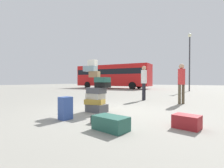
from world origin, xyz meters
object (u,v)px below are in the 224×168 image
(suitcase_maroon_behind_tower, at_px, (187,122))
(suitcase_black_white_trunk, at_px, (106,119))
(person_tourist_with_camera, at_px, (181,80))
(lamp_post, at_px, (190,53))
(person_bearded_onlooker, at_px, (144,80))
(parked_bus, at_px, (113,75))
(suitcase_tower, at_px, (96,92))
(suitcase_navy_right_side, at_px, (65,108))
(suitcase_teal_left_side, at_px, (111,123))

(suitcase_maroon_behind_tower, bearing_deg, suitcase_black_white_trunk, -151.20)
(person_tourist_with_camera, relative_size, lamp_post, 0.31)
(suitcase_black_white_trunk, height_order, person_bearded_onlooker, person_bearded_onlooker)
(suitcase_maroon_behind_tower, bearing_deg, parked_bus, 137.30)
(suitcase_tower, height_order, suitcase_navy_right_side, suitcase_tower)
(suitcase_navy_right_side, xyz_separation_m, lamp_post, (2.05, 14.66, 3.45))
(suitcase_maroon_behind_tower, bearing_deg, lamp_post, 107.39)
(person_tourist_with_camera, distance_m, lamp_post, 10.43)
(suitcase_black_white_trunk, distance_m, parked_bus, 18.80)
(person_bearded_onlooker, bearing_deg, suitcase_navy_right_side, -6.37)
(suitcase_tower, xyz_separation_m, person_tourist_with_camera, (2.23, 3.33, 0.41))
(suitcase_navy_right_side, relative_size, parked_bus, 0.06)
(person_tourist_with_camera, distance_m, parked_bus, 15.74)
(suitcase_teal_left_side, height_order, person_bearded_onlooker, person_bearded_onlooker)
(suitcase_black_white_trunk, xyz_separation_m, parked_bus, (-8.79, 16.52, 1.74))
(suitcase_maroon_behind_tower, relative_size, suitcase_black_white_trunk, 0.80)
(parked_bus, bearing_deg, lamp_post, -12.38)
(suitcase_navy_right_side, bearing_deg, person_tourist_with_camera, 72.63)
(suitcase_navy_right_side, bearing_deg, person_bearded_onlooker, 94.39)
(suitcase_tower, height_order, suitcase_maroon_behind_tower, suitcase_tower)
(suitcase_tower, bearing_deg, person_bearded_onlooker, 84.68)
(suitcase_tower, xyz_separation_m, suitcase_black_white_trunk, (1.01, -1.08, -0.55))
(suitcase_tower, distance_m, lamp_post, 13.88)
(suitcase_tower, distance_m, suitcase_navy_right_side, 1.32)
(suitcase_black_white_trunk, bearing_deg, suitcase_navy_right_side, -173.83)
(person_bearded_onlooker, bearing_deg, suitcase_tower, -6.43)
(suitcase_teal_left_side, height_order, person_tourist_with_camera, person_tourist_with_camera)
(person_bearded_onlooker, distance_m, person_tourist_with_camera, 1.95)
(suitcase_navy_right_side, relative_size, suitcase_black_white_trunk, 0.91)
(person_tourist_with_camera, xyz_separation_m, parked_bus, (-10.01, 12.12, 0.78))
(person_bearded_onlooker, relative_size, lamp_post, 0.32)
(suitcase_navy_right_side, xyz_separation_m, parked_bus, (-7.67, 16.72, 1.54))
(suitcase_maroon_behind_tower, xyz_separation_m, lamp_post, (-0.81, 14.02, 3.60))
(suitcase_maroon_behind_tower, xyz_separation_m, person_bearded_onlooker, (-2.38, 4.49, 0.93))
(suitcase_black_white_trunk, bearing_deg, parked_bus, 114.40)
(person_bearded_onlooker, bearing_deg, parked_bus, -146.01)
(person_bearded_onlooker, xyz_separation_m, person_tourist_with_camera, (1.87, -0.54, -0.02))
(suitcase_black_white_trunk, xyz_separation_m, person_bearded_onlooker, (-0.65, 4.94, 0.98))
(suitcase_maroon_behind_tower, height_order, person_bearded_onlooker, person_bearded_onlooker)
(suitcase_black_white_trunk, bearing_deg, person_tourist_with_camera, 70.91)
(suitcase_maroon_behind_tower, relative_size, person_bearded_onlooker, 0.29)
(suitcase_black_white_trunk, distance_m, person_tourist_with_camera, 4.67)
(suitcase_black_white_trunk, xyz_separation_m, person_tourist_with_camera, (1.22, 4.40, 0.96))
(suitcase_navy_right_side, bearing_deg, suitcase_teal_left_side, 0.25)
(person_tourist_with_camera, relative_size, parked_bus, 0.17)
(suitcase_black_white_trunk, distance_m, person_bearded_onlooker, 5.08)
(suitcase_tower, height_order, lamp_post, lamp_post)
(suitcase_teal_left_side, relative_size, person_bearded_onlooker, 0.40)
(suitcase_navy_right_side, distance_m, person_bearded_onlooker, 5.22)
(lamp_post, bearing_deg, person_tourist_with_camera, -88.31)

